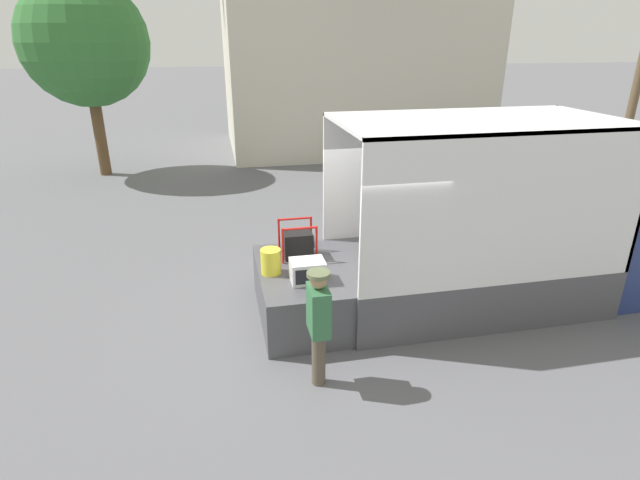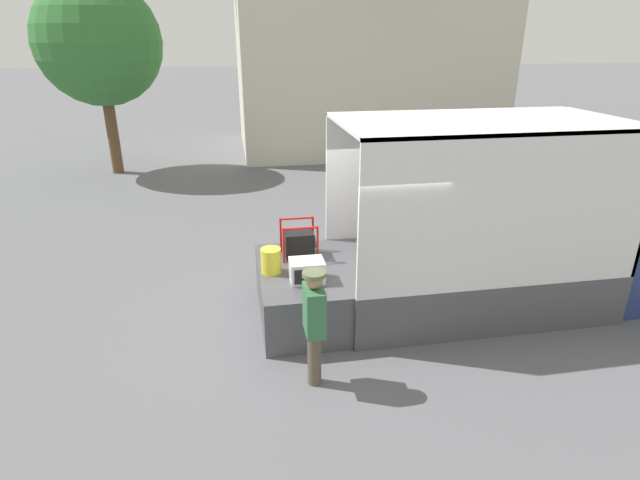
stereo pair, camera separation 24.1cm
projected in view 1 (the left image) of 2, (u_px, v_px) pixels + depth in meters
ground_plane at (338, 311)px, 8.36m from camera, size 160.00×160.00×0.00m
box_truck at (538, 244)px, 8.70m from camera, size 6.24×2.36×3.12m
tailgate_deck at (299, 293)px, 8.08m from camera, size 1.29×2.24×0.85m
microwave at (307, 271)px, 7.46m from camera, size 0.51×0.41×0.33m
portable_generator at (299, 244)px, 8.30m from camera, size 0.59×0.51×0.60m
orange_bucket at (271, 261)px, 7.71m from camera, size 0.31×0.31×0.40m
worker_person at (319, 318)px, 6.26m from camera, size 0.29×0.44×1.63m
house_backdrop at (352, 15)px, 19.66m from camera, size 10.48×7.05×10.03m
street_tree at (85, 43)px, 15.25m from camera, size 3.86×3.86×6.07m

